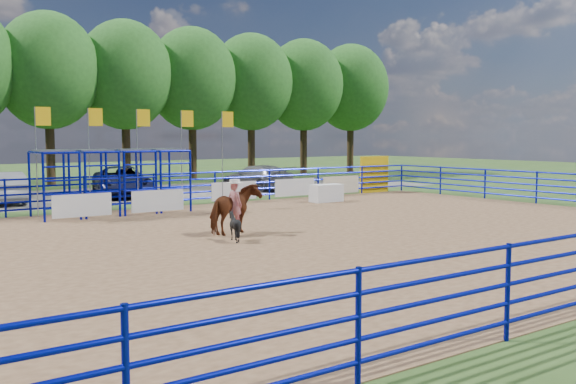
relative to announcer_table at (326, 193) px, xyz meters
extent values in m
plane|color=#3D5C25|center=(-7.61, -7.59, -0.43)|extent=(120.00, 120.00, 0.00)
cube|color=olive|center=(-7.61, -7.59, -0.42)|extent=(30.00, 20.00, 0.02)
cube|color=slate|center=(-7.61, 9.41, -0.43)|extent=(40.00, 10.00, 0.01)
cube|color=white|center=(0.00, 0.00, 0.00)|extent=(1.55, 0.73, 0.82)
imported|color=#632C13|center=(-8.59, -6.10, 0.38)|extent=(2.04, 1.43, 1.57)
imported|color=red|center=(-8.59, -6.10, 1.23)|extent=(0.50, 0.60, 1.42)
cylinder|color=white|center=(-8.59, -6.10, 1.97)|extent=(0.54, 0.54, 0.12)
imported|color=black|center=(-9.29, -7.25, 0.03)|extent=(1.06, 1.03, 0.88)
imported|color=gray|center=(-12.56, 8.17, 0.31)|extent=(1.58, 4.43, 1.46)
imported|color=#151836|center=(-6.81, 8.32, 0.35)|extent=(3.80, 5.98, 1.54)
imported|color=slate|center=(1.12, 7.77, 0.29)|extent=(2.59, 5.13, 1.43)
cube|color=white|center=(-11.41, 0.18, 0.12)|extent=(2.20, 0.04, 0.85)
cube|color=white|center=(-8.41, 0.18, 0.12)|extent=(2.20, 0.04, 0.85)
cube|color=white|center=(-3.61, 2.37, 0.12)|extent=(2.40, 0.04, 0.85)
cube|color=white|center=(-0.11, 2.37, 0.12)|extent=(2.40, 0.04, 0.85)
cube|color=beige|center=(2.89, 2.37, 0.12)|extent=(2.40, 0.04, 0.90)
cube|color=#E2B10B|center=(5.39, 2.51, 0.57)|extent=(2.00, 0.12, 2.00)
cylinder|color=#3F2B19|center=(-7.61, 18.41, 1.97)|extent=(0.56, 0.56, 4.80)
ellipsoid|color=#255B1D|center=(-7.61, 18.41, 7.13)|extent=(6.40, 6.40, 7.36)
cylinder|color=#3F2B19|center=(-2.61, 18.41, 1.97)|extent=(0.56, 0.56, 4.80)
ellipsoid|color=#255B1D|center=(-2.61, 18.41, 7.13)|extent=(6.40, 6.40, 7.36)
cylinder|color=#3F2B19|center=(2.39, 18.41, 1.97)|extent=(0.56, 0.56, 4.80)
ellipsoid|color=#255B1D|center=(2.39, 18.41, 7.13)|extent=(6.40, 6.40, 7.36)
cylinder|color=#3F2B19|center=(7.39, 18.41, 1.97)|extent=(0.56, 0.56, 4.80)
ellipsoid|color=#255B1D|center=(7.39, 18.41, 7.13)|extent=(6.40, 6.40, 7.36)
cylinder|color=#3F2B19|center=(12.39, 18.41, 1.97)|extent=(0.56, 0.56, 4.80)
ellipsoid|color=#255B1D|center=(12.39, 18.41, 7.13)|extent=(6.40, 6.40, 7.36)
cylinder|color=#3F2B19|center=(17.39, 18.41, 1.97)|extent=(0.56, 0.56, 4.80)
ellipsoid|color=#255B1D|center=(17.39, 18.41, 7.13)|extent=(6.40, 6.40, 7.36)
camera|label=1|loc=(-18.82, -23.43, 2.67)|focal=40.00mm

